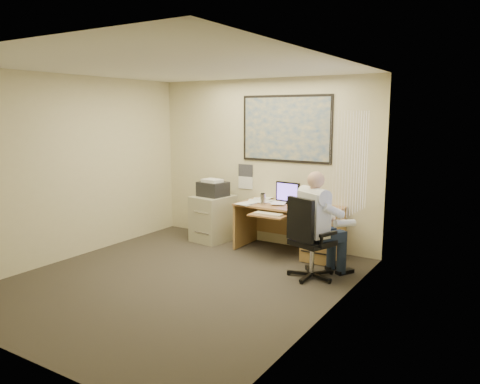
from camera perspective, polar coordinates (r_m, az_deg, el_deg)
The scene contains 8 objects.
room_shell at distance 5.90m, azimuth -7.74°, elevation 1.76°, with size 4.00×4.50×2.70m.
desk at distance 7.17m, azimuth 8.39°, elevation -4.29°, with size 1.60×0.97×1.08m.
world_map at distance 7.51m, azimuth 5.60°, elevation 7.68°, with size 1.56×0.03×1.06m, color #1E4C93.
wall_calendar at distance 7.95m, azimuth 0.68°, elevation 1.89°, with size 0.28×0.01×0.42m, color white.
window_blinds at distance 5.61m, azimuth 13.43°, elevation 3.25°, with size 0.06×1.40×1.30m, color beige, non-canonical shape.
filing_cabinet at distance 7.95m, azimuth -3.28°, elevation -2.71°, with size 0.63×0.73×1.06m.
office_chair at distance 6.22m, azimuth 8.74°, elevation -7.59°, with size 0.83×0.83×1.09m.
person at distance 6.20m, azimuth 8.97°, elevation -3.97°, with size 0.59×0.85×1.41m, color silver, non-canonical shape.
Camera 1 is at (3.73, -4.50, 2.14)m, focal length 35.00 mm.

